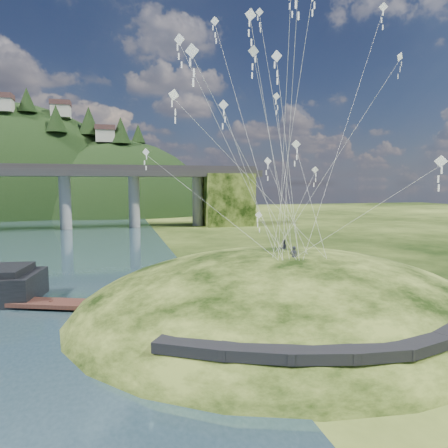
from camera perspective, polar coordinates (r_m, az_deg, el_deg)
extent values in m
plane|color=black|center=(30.40, -4.47, -14.59)|extent=(320.00, 320.00, 0.00)
ellipsoid|color=black|center=(34.95, 8.34, -14.48)|extent=(36.00, 32.00, 13.00)
cube|color=black|center=(22.09, -4.47, -17.02)|extent=(4.32, 3.62, 0.71)
cube|color=black|center=(21.32, 4.75, -17.71)|extent=(4.10, 2.97, 0.61)
cube|color=black|center=(21.64, 13.56, -17.51)|extent=(3.85, 2.37, 0.62)
cube|color=black|center=(22.83, 21.03, -16.59)|extent=(3.62, 1.83, 0.66)
cube|color=black|center=(24.76, 26.56, -15.01)|extent=(3.82, 2.27, 0.68)
cylinder|color=gray|center=(98.74, -21.74, 3.03)|extent=(2.60, 2.60, 13.00)
cylinder|color=gray|center=(98.19, -12.71, 3.29)|extent=(2.60, 2.60, 13.00)
cylinder|color=gray|center=(100.06, -3.80, 3.47)|extent=(2.60, 2.60, 13.00)
cube|color=black|center=(101.80, 0.35, 3.52)|extent=(12.00, 11.00, 13.00)
ellipsoid|color=black|center=(158.76, -27.73, -0.85)|extent=(96.00, 68.00, 88.00)
ellipsoid|color=black|center=(147.46, -14.94, -2.40)|extent=(76.00, 56.00, 72.00)
cone|color=black|center=(144.85, -26.35, 15.61)|extent=(5.83, 5.83, 7.67)
cone|color=black|center=(137.65, -22.87, 13.73)|extent=(6.47, 6.47, 8.51)
cone|color=black|center=(143.72, -18.75, 13.78)|extent=(7.13, 7.13, 9.38)
cone|color=black|center=(138.15, -14.54, 12.83)|extent=(6.56, 6.56, 8.63)
cone|color=black|center=(143.88, -12.17, 12.52)|extent=(4.88, 4.88, 6.42)
cube|color=beige|center=(143.82, -29.13, 14.58)|extent=(6.00, 5.00, 4.00)
cube|color=#53332F|center=(144.29, -29.18, 15.64)|extent=(6.40, 5.40, 1.60)
cube|color=beige|center=(146.89, -22.28, 14.64)|extent=(6.00, 5.00, 4.00)
cube|color=#53332F|center=(147.35, -22.32, 15.68)|extent=(6.40, 5.40, 1.60)
cube|color=beige|center=(138.88, -16.59, 11.91)|extent=(6.00, 5.00, 4.00)
cube|color=#53332F|center=(139.21, -16.62, 13.01)|extent=(6.40, 5.40, 1.60)
cube|color=#3C1F18|center=(36.22, -19.33, -10.78)|extent=(13.77, 7.17, 0.35)
cylinder|color=#3C1F18|center=(39.20, -27.34, -10.22)|extent=(0.30, 0.30, 1.00)
cylinder|color=#3C1F18|center=(37.66, -23.49, -10.69)|extent=(0.30, 0.30, 1.00)
cylinder|color=#3C1F18|center=(36.29, -19.32, -11.16)|extent=(0.30, 0.30, 1.00)
cylinder|color=#3C1F18|center=(35.13, -14.84, -11.59)|extent=(0.30, 0.30, 1.00)
cylinder|color=#3C1F18|center=(34.19, -10.06, -11.97)|extent=(0.30, 0.30, 1.00)
imported|color=#242530|center=(31.28, 9.96, -3.11)|extent=(0.72, 0.61, 1.67)
imported|color=#242530|center=(35.03, 8.50, -2.24)|extent=(0.74, 0.58, 1.52)
cube|color=white|center=(28.01, -7.20, 17.84)|extent=(0.75, 0.29, 0.75)
cube|color=white|center=(27.90, -7.19, 16.73)|extent=(0.09, 0.08, 0.45)
cube|color=white|center=(27.80, -7.17, 15.62)|extent=(0.09, 0.08, 0.45)
cube|color=white|center=(27.71, -7.16, 14.50)|extent=(0.09, 0.08, 0.45)
cube|color=white|center=(32.23, 7.53, 22.68)|extent=(0.63, 0.63, 0.81)
cube|color=white|center=(32.06, 7.51, 21.65)|extent=(0.11, 0.07, 0.49)
cube|color=white|center=(31.90, 7.50, 20.62)|extent=(0.11, 0.07, 0.49)
cube|color=white|center=(31.75, 7.48, 19.57)|extent=(0.11, 0.07, 0.49)
cube|color=white|center=(38.83, 5.09, 27.94)|extent=(0.65, 0.28, 0.67)
cube|color=white|center=(38.65, 5.08, 27.27)|extent=(0.09, 0.03, 0.40)
cube|color=white|center=(38.47, 5.08, 26.60)|extent=(0.09, 0.03, 0.40)
cube|color=white|center=(38.30, 5.07, 25.92)|extent=(0.09, 0.03, 0.40)
cube|color=white|center=(41.95, 12.87, 7.56)|extent=(0.71, 0.19, 0.70)
cube|color=white|center=(41.93, 12.86, 6.87)|extent=(0.09, 0.02, 0.41)
cube|color=white|center=(41.93, 12.84, 6.18)|extent=(0.09, 0.02, 0.41)
cube|color=white|center=(41.92, 12.83, 5.49)|extent=(0.09, 0.02, 0.41)
cube|color=white|center=(30.74, 28.58, 7.88)|extent=(0.61, 0.64, 0.81)
cube|color=white|center=(30.72, 28.53, 6.77)|extent=(0.11, 0.07, 0.49)
cube|color=white|center=(30.70, 28.47, 5.67)|extent=(0.11, 0.07, 0.49)
cube|color=white|center=(30.70, 28.42, 4.56)|extent=(0.11, 0.07, 0.49)
cube|color=white|center=(26.53, 10.51, 28.48)|extent=(0.11, 0.05, 0.47)
cube|color=white|center=(26.31, 10.48, 27.34)|extent=(0.11, 0.05, 0.47)
cube|color=white|center=(25.38, -4.61, 23.43)|extent=(0.76, 0.46, 0.83)
cube|color=white|center=(25.21, -4.60, 22.13)|extent=(0.11, 0.05, 0.49)
cube|color=white|center=(25.05, -4.59, 20.81)|extent=(0.11, 0.05, 0.49)
cube|color=white|center=(24.90, -4.57, 19.47)|extent=(0.11, 0.05, 0.49)
cube|color=white|center=(29.11, -6.39, 24.74)|extent=(0.64, 0.45, 0.73)
cube|color=white|center=(28.95, -6.38, 23.75)|extent=(0.10, 0.05, 0.43)
cube|color=white|center=(28.79, -6.36, 22.76)|extent=(0.10, 0.05, 0.43)
cube|color=white|center=(28.64, -6.35, 21.75)|extent=(0.10, 0.05, 0.43)
cube|color=white|center=(31.84, 4.23, 23.41)|extent=(0.81, 0.31, 0.78)
cube|color=white|center=(31.67, 4.23, 22.42)|extent=(0.11, 0.04, 0.47)
cube|color=white|center=(31.51, 4.22, 21.41)|extent=(0.11, 0.04, 0.47)
cube|color=white|center=(31.36, 4.21, 20.40)|extent=(0.11, 0.04, 0.47)
cube|color=white|center=(27.90, 9.53, 28.43)|extent=(0.09, 0.02, 0.38)
cube|color=white|center=(27.72, 9.51, 27.53)|extent=(0.09, 0.02, 0.38)
cube|color=white|center=(39.30, 4.97, 1.29)|extent=(0.60, 0.46, 0.70)
cube|color=white|center=(39.34, 4.96, 0.56)|extent=(0.09, 0.05, 0.42)
cube|color=white|center=(39.39, 4.96, -0.18)|extent=(0.09, 0.05, 0.42)
cube|color=white|center=(39.45, 4.95, -0.91)|extent=(0.09, 0.05, 0.42)
cube|color=white|center=(31.19, 3.81, 27.67)|extent=(0.84, 0.22, 0.83)
cube|color=white|center=(30.97, 3.80, 26.65)|extent=(0.11, 0.05, 0.49)
cube|color=white|center=(30.76, 3.79, 25.61)|extent=(0.11, 0.05, 0.49)
cube|color=white|center=(30.57, 3.78, 24.56)|extent=(0.11, 0.05, 0.49)
cube|color=white|center=(38.37, 7.49, 17.63)|extent=(0.69, 0.19, 0.68)
cube|color=white|center=(38.28, 7.48, 16.92)|extent=(0.09, 0.04, 0.40)
cube|color=white|center=(38.19, 7.47, 16.20)|extent=(0.09, 0.04, 0.40)
cube|color=white|center=(38.10, 7.46, 15.48)|extent=(0.09, 0.04, 0.40)
cube|color=white|center=(38.14, -11.10, 10.06)|extent=(0.62, 0.36, 0.68)
cube|color=white|center=(38.11, -11.09, 9.33)|extent=(0.09, 0.04, 0.40)
cube|color=white|center=(38.08, -11.07, 8.59)|extent=(0.09, 0.04, 0.40)
cube|color=white|center=(38.06, -11.06, 7.86)|extent=(0.09, 0.04, 0.40)
cube|color=white|center=(38.29, 6.27, 8.93)|extent=(0.50, 0.63, 0.74)
cube|color=white|center=(38.27, 6.26, 8.12)|extent=(0.09, 0.07, 0.44)
cube|color=white|center=(38.25, 6.25, 7.31)|extent=(0.09, 0.07, 0.44)
cube|color=white|center=(38.24, 6.24, 6.50)|extent=(0.09, 0.07, 0.44)
cube|color=white|center=(36.33, 23.83, 21.00)|extent=(0.67, 0.28, 0.67)
cube|color=white|center=(36.20, 23.79, 20.25)|extent=(0.08, 0.07, 0.41)
cube|color=white|center=(36.08, 23.76, 19.49)|extent=(0.08, 0.07, 0.41)
cube|color=white|center=(35.96, 23.73, 18.72)|extent=(0.08, 0.07, 0.41)
cube|color=white|center=(32.48, 12.54, 28.20)|extent=(0.11, 0.02, 0.48)
cube|color=white|center=(32.27, 12.52, 27.24)|extent=(0.11, 0.02, 0.48)
cube|color=white|center=(32.23, -0.09, 16.65)|extent=(0.73, 0.36, 0.77)
cube|color=white|center=(32.13, -0.09, 15.68)|extent=(0.10, 0.04, 0.45)
cube|color=white|center=(32.04, -0.09, 14.71)|extent=(0.10, 0.04, 0.45)
cube|color=white|center=(31.96, -0.09, 13.72)|extent=(0.10, 0.04, 0.45)
cube|color=white|center=(36.79, -1.33, 26.99)|extent=(0.63, 0.42, 0.70)
cube|color=white|center=(36.60, -1.33, 26.24)|extent=(0.10, 0.04, 0.42)
cube|color=white|center=(36.43, -1.32, 25.48)|extent=(0.10, 0.04, 0.42)
cube|color=white|center=(36.26, -1.32, 24.71)|extent=(0.10, 0.04, 0.42)
cube|color=white|center=(41.72, 21.82, 26.84)|extent=(0.71, 0.37, 0.76)
cube|color=white|center=(41.52, 21.79, 26.15)|extent=(0.10, 0.04, 0.44)
cube|color=white|center=(41.34, 21.76, 25.44)|extent=(0.10, 0.04, 0.44)
cube|color=white|center=(41.15, 21.73, 24.73)|extent=(0.10, 0.04, 0.44)
cube|color=white|center=(34.37, 10.25, 11.15)|extent=(0.63, 0.48, 0.73)
cube|color=white|center=(34.32, 10.23, 10.26)|extent=(0.10, 0.05, 0.44)
cube|color=white|center=(34.28, 10.22, 9.36)|extent=(0.10, 0.05, 0.44)
cube|color=white|center=(34.25, 10.20, 8.47)|extent=(0.10, 0.05, 0.44)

